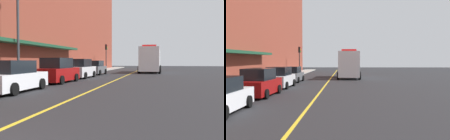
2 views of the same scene
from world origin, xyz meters
TOP-DOWN VIEW (x-y plane):
  - ground_plane at (0.00, 25.00)m, footprint 112.00×112.00m
  - sidewalk_left at (-6.20, 25.00)m, footprint 2.40×70.00m
  - lane_center_stripe at (0.00, 25.00)m, footprint 0.16×70.00m
  - parked_car_2 at (-3.88, 15.31)m, footprint 2.12×4.66m
  - parked_car_3 at (-3.87, 20.90)m, footprint 2.17×4.52m
  - parked_car_4 at (-3.97, 26.94)m, footprint 2.24×4.20m
  - box_truck at (2.40, 33.28)m, footprint 2.99×8.18m
  - parking_meter_0 at (-5.35, 19.27)m, footprint 0.14×0.18m
  - traffic_light_near at (-5.29, 39.63)m, footprint 0.38×0.36m

SIDE VIEW (x-z plane):
  - ground_plane at x=0.00m, z-range 0.00..0.00m
  - lane_center_stripe at x=0.00m, z-range 0.00..0.01m
  - sidewalk_left at x=-6.20m, z-range 0.00..0.15m
  - parked_car_4 at x=-3.97m, z-range -0.05..1.65m
  - parked_car_3 at x=-3.87m, z-range -0.07..1.79m
  - parked_car_2 at x=-3.88m, z-range -0.07..1.83m
  - parking_meter_0 at x=-5.35m, z-range 0.39..1.72m
  - box_truck at x=2.40m, z-range -0.09..3.65m
  - traffic_light_near at x=-5.29m, z-range 1.01..5.31m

